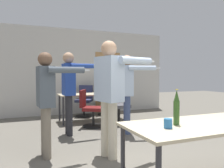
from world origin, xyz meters
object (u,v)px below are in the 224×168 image
(person_center_tall, at_px, (128,86))
(person_right_polo, at_px, (46,94))
(person_left_plaid, at_px, (110,87))
(office_chair_side_rolled, at_px, (90,110))
(office_chair_far_right, at_px, (103,101))
(office_chair_near_pushed, at_px, (84,102))
(drink_cup, at_px, (168,123))
(office_chair_far_left, at_px, (116,108))
(person_far_watching, at_px, (69,84))
(beer_bottle, at_px, (177,108))

(person_center_tall, distance_m, person_right_polo, 1.94)
(person_left_plaid, xyz_separation_m, office_chair_side_rolled, (0.29, 2.04, -0.66))
(person_left_plaid, distance_m, office_chair_far_right, 3.68)
(office_chair_near_pushed, height_order, drink_cup, office_chair_near_pushed)
(office_chair_near_pushed, distance_m, drink_cup, 4.83)
(office_chair_side_rolled, xyz_separation_m, drink_cup, (-0.21, -3.39, 0.38))
(office_chair_far_left, height_order, office_chair_near_pushed, office_chair_near_pushed)
(person_left_plaid, distance_m, office_chair_near_pushed, 3.54)
(person_far_watching, height_order, office_chair_near_pushed, person_far_watching)
(person_right_polo, height_order, office_chair_far_right, person_right_polo)
(person_center_tall, bearing_deg, office_chair_far_right, -168.94)
(office_chair_far_left, bearing_deg, office_chair_far_right, 169.00)
(office_chair_side_rolled, bearing_deg, person_right_polo, -6.88)
(office_chair_near_pushed, distance_m, office_chair_side_rolled, 1.42)
(beer_bottle, height_order, drink_cup, beer_bottle)
(office_chair_near_pushed, bearing_deg, person_left_plaid, 111.28)
(person_far_watching, height_order, office_chair_side_rolled, person_far_watching)
(office_chair_side_rolled, bearing_deg, drink_cup, 25.10)
(person_left_plaid, xyz_separation_m, office_chair_far_right, (1.14, 3.44, -0.64))
(office_chair_side_rolled, relative_size, beer_bottle, 2.43)
(person_far_watching, bearing_deg, person_right_polo, -28.89)
(person_left_plaid, xyz_separation_m, drink_cup, (0.08, -1.35, -0.28))
(person_far_watching, height_order, person_right_polo, person_far_watching)
(person_center_tall, xyz_separation_m, beer_bottle, (-0.63, -2.42, -0.11))
(person_center_tall, bearing_deg, office_chair_near_pushed, -153.39)
(person_center_tall, height_order, drink_cup, person_center_tall)
(office_chair_far_left, relative_size, office_chair_side_rolled, 1.03)
(person_left_plaid, xyz_separation_m, person_far_watching, (-0.33, 1.49, -0.01))
(office_chair_far_right, distance_m, drink_cup, 4.92)
(office_chair_far_left, bearing_deg, person_center_tall, -10.68)
(office_chair_side_rolled, distance_m, beer_bottle, 3.34)
(office_chair_near_pushed, bearing_deg, person_far_watching, 96.37)
(person_center_tall, distance_m, office_chair_side_rolled, 1.23)
(person_center_tall, distance_m, office_chair_near_pushed, 2.39)
(person_right_polo, bearing_deg, person_far_watching, 148.28)
(office_chair_near_pushed, bearing_deg, person_right_polo, 95.04)
(person_left_plaid, distance_m, person_right_polo, 0.98)
(beer_bottle, bearing_deg, office_chair_far_right, 79.23)
(person_right_polo, distance_m, office_chair_far_left, 2.53)
(person_center_tall, height_order, beer_bottle, person_center_tall)
(person_far_watching, relative_size, office_chair_far_right, 1.87)
(office_chair_side_rolled, distance_m, office_chair_far_right, 1.64)
(person_right_polo, xyz_separation_m, office_chair_far_right, (2.04, 3.06, -0.54))
(office_chair_far_left, bearing_deg, office_chair_near_pushed, -166.88)
(person_center_tall, relative_size, office_chair_side_rolled, 1.88)
(person_far_watching, height_order, office_chair_far_left, person_far_watching)
(office_chair_side_rolled, distance_m, drink_cup, 3.42)
(person_right_polo, relative_size, office_chair_side_rolled, 1.79)
(beer_bottle, bearing_deg, office_chair_far_left, 77.49)
(person_far_watching, bearing_deg, drink_cup, 6.26)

